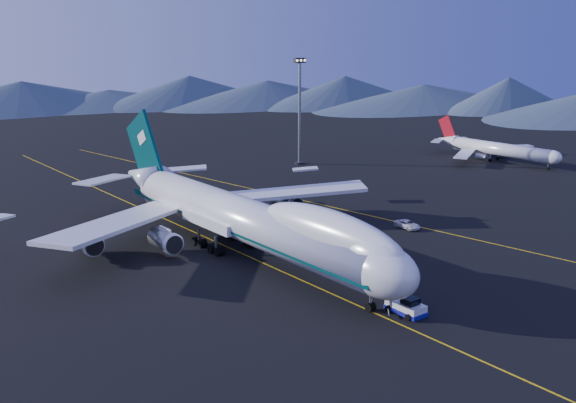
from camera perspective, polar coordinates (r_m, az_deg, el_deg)
ground at (r=97.66m, az=-3.87°, el=-4.75°), size 500.00×500.00×0.00m
taxiway_line_main at (r=97.65m, az=-3.87°, el=-4.74°), size 0.25×220.00×0.01m
taxiway_line_side at (r=123.24m, az=5.00°, el=-0.73°), size 28.08×198.09×0.01m
boeing_747 at (r=95.96m, az=-3.94°, el=-1.46°), size 59.62×72.43×19.37m
pushback_tug at (r=78.56m, az=10.42°, el=-9.27°), size 2.97×5.01×2.15m
second_jet at (r=180.70m, az=18.00°, el=4.48°), size 33.83×38.22×10.88m
service_van at (r=112.54m, az=10.57°, el=-2.02°), size 2.71×5.18×1.39m
floodlight_mast at (r=166.50m, az=1.03°, el=8.03°), size 3.36×2.52×27.19m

